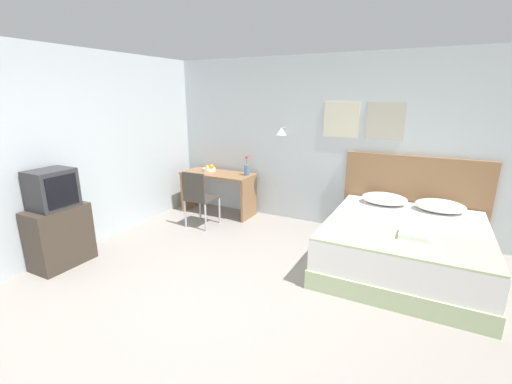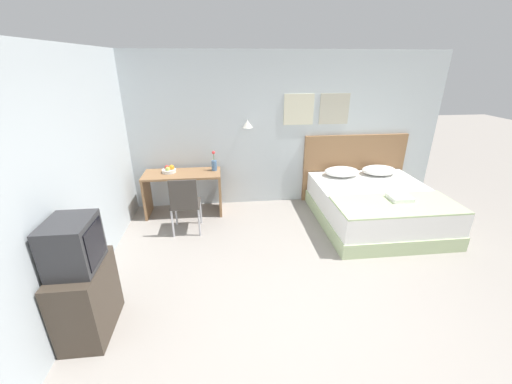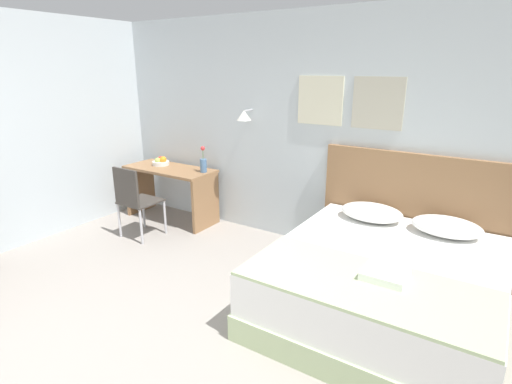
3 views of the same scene
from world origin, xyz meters
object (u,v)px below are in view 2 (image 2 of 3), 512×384
Objects in this scene: bed at (376,207)px; pillow_left at (342,172)px; pillow_right at (379,170)px; folded_towel_near_foot at (400,198)px; headboard at (354,167)px; television at (73,245)px; desk at (183,185)px; desk_chair at (185,202)px; flower_vase at (214,164)px; throw_blanket at (397,205)px; fruit_bowl at (169,170)px; tv_stand at (87,299)px.

pillow_left reaches higher than bed.
pillow_right is 1.17m from folded_towel_near_foot.
headboard reaches higher than television.
desk is 1.40× the size of desk_chair.
headboard is 2.61m from flower_vase.
throw_blanket is at bearing -74.86° from pillow_left.
pillow_left is 2.79m from desk.
throw_blanket is (0.00, -0.57, 0.30)m from bed.
flower_vase is (0.75, 0.02, 0.07)m from fruit_bowl.
headboard reaches higher than desk_chair.
bed is 3.04m from desk_chair.
throw_blanket is 7.64× the size of fruit_bowl.
folded_towel_near_foot is at bearing 19.73° from television.
bed is 0.88m from pillow_left.
pillow_left is 1.30× the size of television.
throw_blanket is 4.00m from tv_stand.
desk is 5.57× the size of fruit_bowl.
folded_towel_near_foot is at bearing 51.53° from throw_blanket.
fruit_bowl is 0.76m from flower_vase.
headboard is 5.63× the size of flower_vase.
television reaches higher than bed.
bed is at bearing 90.00° from throw_blanket.
desk is at bearing 167.28° from bed.
pillow_right is 1.33m from throw_blanket.
pillow_left reaches higher than throw_blanket.
bed is at bearing -16.83° from flower_vase.
desk is (-3.13, 0.71, 0.24)m from bed.
desk_chair is at bearing 67.19° from tv_stand.
pillow_right is (0.35, -0.30, 0.03)m from headboard.
bed is 5.73× the size of flower_vase.
desk_chair reaches higher than fruit_bowl.
pillow_left is at bearing 36.47° from television.
television is at bearing -160.27° from folded_towel_near_foot.
folded_towel_near_foot reaches higher than bed.
folded_towel_near_foot is (0.11, 0.14, 0.04)m from throw_blanket.
tv_stand reaches higher than pillow_left.
flower_vase is 2.92m from tv_stand.
pillow_right is at bearing 31.58° from tv_stand.
headboard is 2.58× the size of tv_stand.
desk_chair is at bearing 169.68° from throw_blanket.
pillow_right is 2.68× the size of fruit_bowl.
fruit_bowl is at bearing 167.17° from bed.
tv_stand reaches higher than pillow_right.
bed is 6.43× the size of folded_towel_near_foot.
fruit_bowl is at bearing -175.70° from headboard.
bed is at bearing -115.93° from pillow_right.
desk_chair is 1.94× the size of television.
fruit_bowl is (-3.34, -0.25, 0.17)m from headboard.
desk is 0.34m from fruit_bowl.
fruit_bowl reaches higher than desk.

